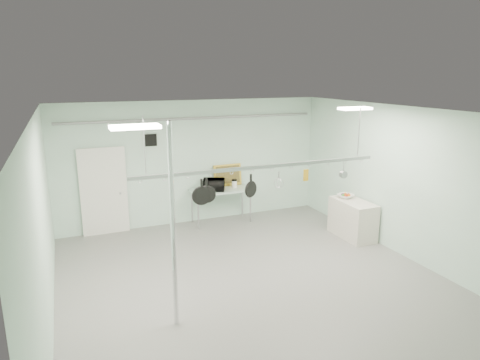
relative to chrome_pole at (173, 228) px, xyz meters
name	(u,v)px	position (x,y,z in m)	size (l,w,h in m)	color
floor	(258,287)	(1.70, 0.60, -1.60)	(8.00, 8.00, 0.00)	gray
ceiling	(260,114)	(1.70, 0.60, 1.59)	(7.00, 8.00, 0.02)	silver
back_wall	(194,162)	(1.70, 4.59, 0.00)	(7.00, 0.02, 3.20)	silver
right_wall	(411,185)	(5.19, 0.60, 0.00)	(0.02, 8.00, 3.20)	silver
door	(104,192)	(-0.60, 4.54, -0.55)	(1.10, 0.10, 2.20)	silver
wall_vent	(151,140)	(0.60, 4.57, 0.65)	(0.30, 0.04, 0.30)	black
conduit_pipe	(194,118)	(1.70, 4.50, 1.15)	(0.07, 0.07, 6.60)	gray
chrome_pole	(173,228)	(0.00, 0.00, 0.00)	(0.08, 0.08, 3.20)	silver
prep_table	(221,192)	(2.30, 4.20, -0.77)	(1.60, 0.70, 0.91)	#ABC9B9
side_cabinet	(353,219)	(4.85, 2.00, -1.15)	(0.60, 1.20, 0.90)	beige
pot_rack	(262,165)	(1.90, 0.90, 0.63)	(4.80, 0.06, 1.00)	#B7B7BC
light_panel_left	(135,127)	(-0.50, -0.20, 1.56)	(0.65, 0.30, 0.05)	white
light_panel_right	(355,108)	(4.10, 1.20, 1.56)	(0.65, 0.30, 0.05)	white
microwave	(214,185)	(2.10, 4.17, -0.54)	(0.55, 0.37, 0.30)	black
coffee_canister	(234,184)	(2.68, 4.23, -0.60)	(0.13, 0.13, 0.19)	white
painting_large	(228,175)	(2.60, 4.50, -0.41)	(0.78, 0.05, 0.58)	gold
painting_small	(234,180)	(2.78, 4.50, -0.57)	(0.30, 0.04, 0.25)	#311F11
fruit_bowl	(346,196)	(4.84, 2.30, -0.65)	(0.37, 0.37, 0.09)	white
skillet_left	(202,192)	(0.74, 0.90, 0.25)	(0.34, 0.06, 0.47)	black
skillet_mid	(207,191)	(0.83, 0.90, 0.26)	(0.31, 0.06, 0.44)	black
skillet_right	(251,186)	(1.67, 0.90, 0.27)	(0.30, 0.06, 0.43)	black
whisk	(279,179)	(2.24, 0.90, 0.33)	(0.18, 0.18, 0.31)	#ADADB2
grater	(306,175)	(2.82, 0.90, 0.36)	(0.10, 0.02, 0.25)	yellow
saucepan	(343,172)	(3.69, 0.90, 0.35)	(0.14, 0.09, 0.27)	#ABACB0
fruit_cluster	(346,195)	(4.84, 2.30, -0.61)	(0.24, 0.24, 0.09)	#B22710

